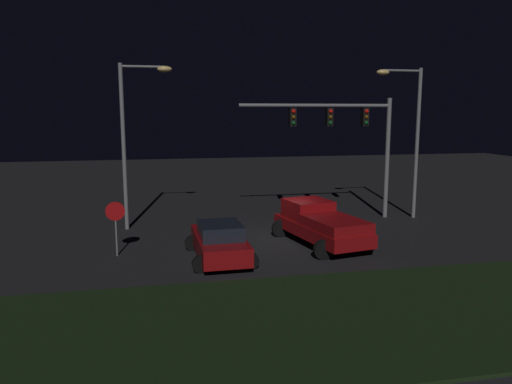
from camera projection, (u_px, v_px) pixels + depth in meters
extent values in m
plane|color=black|center=(286.00, 237.00, 22.85)|extent=(80.00, 80.00, 0.00)
cube|color=black|center=(370.00, 315.00, 13.99)|extent=(24.90, 7.20, 0.10)
cube|color=maroon|center=(321.00, 230.00, 21.52)|extent=(3.02, 5.69, 0.55)
cube|color=maroon|center=(308.00, 209.00, 22.49)|extent=(2.18, 2.22, 0.85)
cube|color=black|center=(308.00, 206.00, 22.47)|extent=(2.02, 1.83, 0.51)
cube|color=maroon|center=(334.00, 224.00, 20.46)|extent=(2.47, 3.34, 0.45)
cylinder|color=black|center=(280.00, 228.00, 22.93)|extent=(0.80, 0.22, 0.80)
cylinder|color=black|center=(319.00, 224.00, 23.73)|extent=(0.80, 0.22, 0.80)
cylinder|color=black|center=(323.00, 250.00, 19.40)|extent=(0.80, 0.22, 0.80)
cylinder|color=black|center=(367.00, 244.00, 20.20)|extent=(0.80, 0.22, 0.80)
cube|color=maroon|center=(219.00, 244.00, 19.39)|extent=(1.89, 4.44, 0.70)
cube|color=black|center=(220.00, 230.00, 19.04)|extent=(1.64, 2.03, 0.55)
cylinder|color=black|center=(192.00, 243.00, 20.67)|extent=(0.64, 0.22, 0.64)
cylinder|color=black|center=(235.00, 240.00, 21.07)|extent=(0.64, 0.22, 0.64)
cylinder|color=black|center=(201.00, 264.00, 17.79)|extent=(0.64, 0.22, 0.64)
cylinder|color=black|center=(250.00, 261.00, 18.20)|extent=(0.64, 0.22, 0.64)
cylinder|color=slate|center=(387.00, 159.00, 26.81)|extent=(0.24, 0.24, 6.50)
cylinder|color=slate|center=(317.00, 105.00, 25.53)|extent=(8.20, 0.18, 0.18)
cube|color=black|center=(365.00, 117.00, 26.17)|extent=(0.32, 0.44, 0.95)
sphere|color=red|center=(367.00, 111.00, 25.90)|extent=(0.22, 0.22, 0.22)
sphere|color=#59380A|center=(366.00, 117.00, 25.95)|extent=(0.22, 0.22, 0.22)
sphere|color=#0C4719|center=(366.00, 123.00, 26.00)|extent=(0.22, 0.22, 0.22)
cube|color=black|center=(329.00, 117.00, 25.77)|extent=(0.32, 0.44, 0.95)
sphere|color=red|center=(331.00, 111.00, 25.50)|extent=(0.22, 0.22, 0.22)
sphere|color=#59380A|center=(331.00, 117.00, 25.54)|extent=(0.22, 0.22, 0.22)
sphere|color=#0C4719|center=(330.00, 123.00, 25.59)|extent=(0.22, 0.22, 0.22)
cube|color=black|center=(292.00, 117.00, 25.36)|extent=(0.32, 0.44, 0.95)
sphere|color=red|center=(294.00, 111.00, 25.09)|extent=(0.22, 0.22, 0.22)
sphere|color=#59380A|center=(294.00, 117.00, 25.14)|extent=(0.22, 0.22, 0.22)
sphere|color=#0C4719|center=(293.00, 123.00, 25.19)|extent=(0.22, 0.22, 0.22)
cylinder|color=slate|center=(124.00, 148.00, 23.86)|extent=(0.20, 0.20, 8.05)
cylinder|color=slate|center=(143.00, 67.00, 23.44)|extent=(2.07, 0.12, 0.12)
ellipsoid|color=#F9CC72|center=(165.00, 69.00, 23.66)|extent=(0.70, 0.44, 0.30)
cylinder|color=slate|center=(417.00, 144.00, 26.58)|extent=(0.20, 0.20, 8.05)
cylinder|color=slate|center=(402.00, 71.00, 25.74)|extent=(2.16, 0.12, 0.12)
ellipsoid|color=#F9CC72|center=(383.00, 72.00, 25.53)|extent=(0.70, 0.44, 0.30)
cylinder|color=slate|center=(116.00, 229.00, 19.77)|extent=(0.07, 0.07, 2.20)
cylinder|color=#B20C0F|center=(115.00, 211.00, 19.62)|extent=(0.76, 0.03, 0.76)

